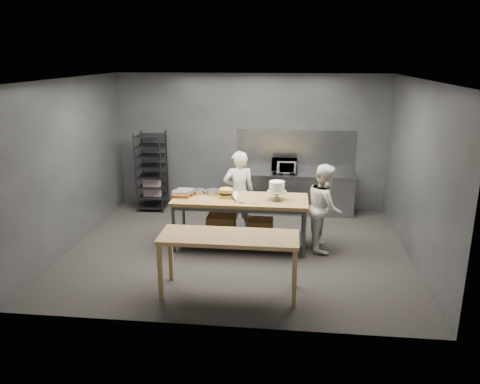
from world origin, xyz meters
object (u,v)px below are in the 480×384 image
object	(u,v)px
speed_rack	(152,172)
layer_cake	(226,193)
near_counter	(229,241)
frosted_cake_stand	(277,188)
microwave	(284,166)
chef_behind	(239,193)
work_table	(239,216)
chef_right	(324,207)

from	to	relation	value
speed_rack	layer_cake	world-z (taller)	speed_rack
near_counter	frosted_cake_stand	bearing A→B (deg)	70.12
near_counter	microwave	world-z (taller)	microwave
chef_behind	microwave	world-z (taller)	chef_behind
near_counter	speed_rack	world-z (taller)	speed_rack
near_counter	frosted_cake_stand	world-z (taller)	frosted_cake_stand
frosted_cake_stand	speed_rack	bearing A→B (deg)	145.40
near_counter	chef_behind	bearing A→B (deg)	93.01
work_table	microwave	size ratio (longest dim) A/B	4.43
near_counter	chef_right	size ratio (longest dim) A/B	1.28
frosted_cake_stand	layer_cake	size ratio (longest dim) A/B	1.37
work_table	microwave	distance (m)	2.20
near_counter	speed_rack	xyz separation A→B (m)	(-2.23, 3.68, 0.04)
work_table	layer_cake	xyz separation A→B (m)	(-0.24, 0.01, 0.43)
work_table	chef_right	xyz separation A→B (m)	(1.52, 0.05, 0.21)
near_counter	microwave	xyz separation A→B (m)	(0.71, 3.76, 0.24)
speed_rack	microwave	distance (m)	2.95
frosted_cake_stand	layer_cake	bearing A→B (deg)	177.15
work_table	layer_cake	bearing A→B (deg)	178.20
near_counter	chef_behind	world-z (taller)	chef_behind
near_counter	layer_cake	distance (m)	1.79
layer_cake	chef_right	bearing A→B (deg)	1.55
work_table	frosted_cake_stand	distance (m)	0.87
layer_cake	frosted_cake_stand	bearing A→B (deg)	-2.85
chef_behind	chef_right	bearing A→B (deg)	145.27
chef_right	microwave	world-z (taller)	chef_right
frosted_cake_stand	microwave	bearing A→B (deg)	87.38
work_table	frosted_cake_stand	xyz separation A→B (m)	(0.67, -0.04, 0.56)
work_table	near_counter	size ratio (longest dim) A/B	1.20
chef_right	frosted_cake_stand	bearing A→B (deg)	93.74
chef_behind	chef_right	size ratio (longest dim) A/B	1.05
near_counter	chef_behind	distance (m)	2.40
microwave	speed_rack	bearing A→B (deg)	-178.44
chef_right	microwave	size ratio (longest dim) A/B	2.88
frosted_cake_stand	near_counter	bearing A→B (deg)	-109.88
chef_right	frosted_cake_stand	size ratio (longest dim) A/B	4.59
work_table	frosted_cake_stand	bearing A→B (deg)	-3.22
near_counter	microwave	size ratio (longest dim) A/B	3.69
near_counter	chef_behind	xyz separation A→B (m)	(-0.13, 2.40, 0.01)
near_counter	chef_right	world-z (taller)	chef_right
microwave	layer_cake	xyz separation A→B (m)	(-1.00, -2.00, -0.05)
microwave	work_table	bearing A→B (deg)	-110.73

